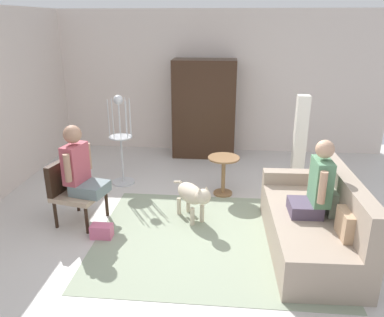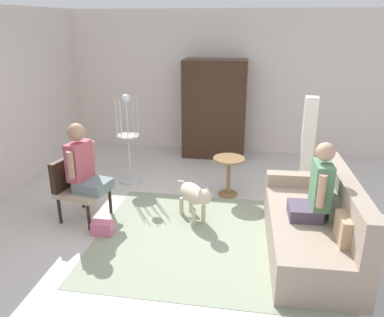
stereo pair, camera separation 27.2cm
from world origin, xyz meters
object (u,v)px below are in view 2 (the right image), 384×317
at_px(dog, 194,195).
at_px(column_lamp, 307,146).
at_px(couch, 315,227).
at_px(round_end_table, 229,171).
at_px(armoire_cabinet, 215,109).
at_px(person_on_couch, 317,188).
at_px(armchair, 76,183).
at_px(handbag, 103,228).
at_px(bird_cage_stand, 129,143).
at_px(person_on_armchair, 83,164).

xyz_separation_m(dog, column_lamp, (1.52, 1.18, 0.36)).
bearing_deg(couch, column_lamp, 87.38).
height_order(round_end_table, armoire_cabinet, armoire_cabinet).
bearing_deg(round_end_table, person_on_couch, -53.53).
relative_size(armchair, column_lamp, 0.56).
bearing_deg(handbag, bird_cage_stand, 96.07).
distance_m(person_on_couch, round_end_table, 1.77).
xyz_separation_m(bird_cage_stand, column_lamp, (2.75, 0.07, 0.07)).
distance_m(person_on_couch, handbag, 2.56).
bearing_deg(round_end_table, column_lamp, 16.97).
bearing_deg(round_end_table, couch, -52.23).
relative_size(person_on_couch, round_end_table, 1.45).
relative_size(round_end_table, column_lamp, 0.41).
distance_m(person_on_couch, column_lamp, 1.73).
bearing_deg(dog, couch, -20.03).
distance_m(dog, column_lamp, 1.96).
height_order(person_on_couch, armoire_cabinet, armoire_cabinet).
height_order(armchair, round_end_table, armchair).
relative_size(dog, armoire_cabinet, 0.37).
bearing_deg(couch, round_end_table, 127.77).
height_order(armchair, bird_cage_stand, bird_cage_stand).
bearing_deg(column_lamp, bird_cage_stand, -178.46).
bearing_deg(round_end_table, dog, -114.60).
bearing_deg(armchair, person_on_couch, -7.65).
bearing_deg(dog, armchair, -174.39).
distance_m(bird_cage_stand, handbag, 1.76).
xyz_separation_m(round_end_table, armoire_cabinet, (-0.41, 1.78, 0.53)).
relative_size(round_end_table, dog, 0.87).
height_order(couch, dog, couch).
relative_size(couch, armoire_cabinet, 1.05).
relative_size(round_end_table, handbag, 2.30).
xyz_separation_m(armchair, armoire_cabinet, (1.51, 2.77, 0.43)).
bearing_deg(armoire_cabinet, person_on_armchair, -116.07).
relative_size(person_on_couch, dog, 1.26).
height_order(bird_cage_stand, handbag, bird_cage_stand).
relative_size(bird_cage_stand, handbag, 5.55).
distance_m(round_end_table, bird_cage_stand, 1.66).
xyz_separation_m(round_end_table, handbag, (-1.44, -1.38, -0.30)).
height_order(column_lamp, handbag, column_lamp).
height_order(dog, handbag, dog).
xyz_separation_m(dog, bird_cage_stand, (-1.23, 1.11, 0.30)).
height_order(round_end_table, handbag, round_end_table).
xyz_separation_m(person_on_armchair, bird_cage_stand, (0.17, 1.29, -0.12)).
height_order(person_on_armchair, round_end_table, person_on_armchair).
bearing_deg(column_lamp, couch, -92.62).
xyz_separation_m(armchair, round_end_table, (1.92, 0.99, -0.10)).
xyz_separation_m(person_on_armchair, column_lamp, (2.91, 1.37, -0.05)).
height_order(armchair, person_on_couch, person_on_couch).
xyz_separation_m(person_on_couch, person_on_armchair, (-2.80, 0.36, -0.03)).
distance_m(dog, armoire_cabinet, 2.68).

